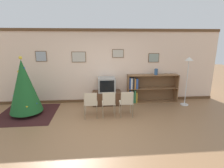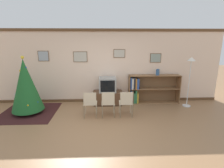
{
  "view_description": "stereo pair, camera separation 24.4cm",
  "coord_description": "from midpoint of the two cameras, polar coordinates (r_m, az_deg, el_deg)",
  "views": [
    {
      "loc": [
        -0.09,
        -4.07,
        2.3
      ],
      "look_at": [
        0.37,
        1.28,
        0.95
      ],
      "focal_mm": 28.0,
      "sensor_mm": 36.0,
      "label": 1
    },
    {
      "loc": [
        0.15,
        -4.09,
        2.3
      ],
      "look_at": [
        0.37,
        1.28,
        0.95
      ],
      "focal_mm": 28.0,
      "sensor_mm": 36.0,
      "label": 2
    }
  ],
  "objects": [
    {
      "name": "bookshelf",
      "position": [
        6.67,
        11.81,
        -1.68
      ],
      "size": [
        1.89,
        0.36,
        1.06
      ],
      "color": "olive",
      "rests_on": "ground_plane"
    },
    {
      "name": "folding_chair_center",
      "position": [
        5.29,
        0.06,
        -6.07
      ],
      "size": [
        0.4,
        0.4,
        0.82
      ],
      "color": "beige",
      "rests_on": "ground_plane"
    },
    {
      "name": "ground_plane",
      "position": [
        4.68,
        -2.43,
        -15.31
      ],
      "size": [
        24.0,
        24.0,
        0.0
      ],
      "primitive_type": "plane",
      "color": "#936B47"
    },
    {
      "name": "tv_console",
      "position": [
        6.44,
        -0.36,
        -4.51
      ],
      "size": [
        1.05,
        0.56,
        0.48
      ],
      "color": "#412A1A",
      "rests_on": "ground_plane"
    },
    {
      "name": "standing_lamp",
      "position": [
        6.6,
        25.22,
        4.4
      ],
      "size": [
        0.28,
        0.28,
        1.74
      ],
      "color": "silver",
      "rests_on": "ground_plane"
    },
    {
      "name": "vase",
      "position": [
        6.62,
        15.72,
        3.77
      ],
      "size": [
        0.13,
        0.13,
        0.22
      ],
      "color": "#335684",
      "rests_on": "bookshelf"
    },
    {
      "name": "television",
      "position": [
        6.3,
        -0.37,
        -0.19
      ],
      "size": [
        0.61,
        0.49,
        0.53
      ],
      "color": "#9E9E99",
      "rests_on": "tv_console"
    },
    {
      "name": "wall_back",
      "position": [
        6.52,
        -2.55,
        5.75
      ],
      "size": [
        8.94,
        0.11,
        2.7
      ],
      "color": "beige",
      "rests_on": "ground_plane"
    },
    {
      "name": "folding_chair_left",
      "position": [
        5.3,
        -5.85,
        -6.12
      ],
      "size": [
        0.4,
        0.4,
        0.82
      ],
      "color": "beige",
      "rests_on": "ground_plane"
    },
    {
      "name": "area_rug",
      "position": [
        6.34,
        -24.45,
        -8.45
      ],
      "size": [
        1.75,
        1.75,
        0.01
      ],
      "color": "#381919",
      "rests_on": "ground_plane"
    },
    {
      "name": "folding_chair_right",
      "position": [
        5.34,
        5.92,
        -5.96
      ],
      "size": [
        0.4,
        0.4,
        0.82
      ],
      "color": "beige",
      "rests_on": "ground_plane"
    },
    {
      "name": "christmas_tree",
      "position": [
        6.07,
        -25.32,
        -0.4
      ],
      "size": [
        0.98,
        0.98,
        1.84
      ],
      "color": "maroon",
      "rests_on": "area_rug"
    }
  ]
}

